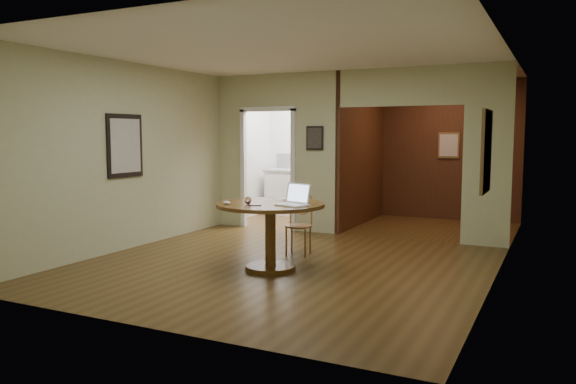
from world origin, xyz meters
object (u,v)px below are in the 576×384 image
at_px(dining_table, 270,220).
at_px(closed_laptop, 291,200).
at_px(open_laptop, 295,200).
at_px(chair, 299,219).

xyz_separation_m(dining_table, closed_laptop, (0.12, 0.32, 0.23)).
distance_m(dining_table, open_laptop, 0.46).
distance_m(dining_table, chair, 0.98).
bearing_deg(dining_table, closed_laptop, 68.56).
height_order(dining_table, open_laptop, open_laptop).
relative_size(open_laptop, closed_laptop, 1.40).
bearing_deg(open_laptop, dining_table, -170.30).
distance_m(open_laptop, closed_laptop, 0.44).
bearing_deg(closed_laptop, chair, 103.22).
height_order(open_laptop, closed_laptop, open_laptop).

